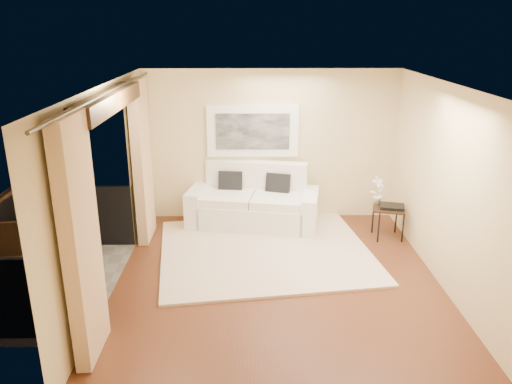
{
  "coord_description": "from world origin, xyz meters",
  "views": [
    {
      "loc": [
        -0.4,
        -6.22,
        3.44
      ],
      "look_at": [
        -0.29,
        0.8,
        1.05
      ],
      "focal_mm": 35.0,
      "sensor_mm": 36.0,
      "label": 1
    }
  ],
  "objects_px": {
    "balcony_chair_near": "(12,252)",
    "side_table": "(389,210)",
    "sofa": "(254,204)",
    "orchid": "(378,190)",
    "ice_bucket": "(44,212)",
    "bistro_table": "(57,226)",
    "balcony_chair_far": "(48,221)"
  },
  "relations": [
    {
      "from": "side_table",
      "to": "balcony_chair_near",
      "type": "distance_m",
      "value": 5.72
    },
    {
      "from": "bistro_table",
      "to": "balcony_chair_far",
      "type": "distance_m",
      "value": 0.67
    },
    {
      "from": "side_table",
      "to": "ice_bucket",
      "type": "distance_m",
      "value": 5.35
    },
    {
      "from": "balcony_chair_near",
      "to": "side_table",
      "type": "bearing_deg",
      "value": 6.36
    },
    {
      "from": "sofa",
      "to": "ice_bucket",
      "type": "distance_m",
      "value": 3.49
    },
    {
      "from": "orchid",
      "to": "balcony_chair_far",
      "type": "distance_m",
      "value": 5.28
    },
    {
      "from": "orchid",
      "to": "balcony_chair_near",
      "type": "relative_size",
      "value": 0.51
    },
    {
      "from": "sofa",
      "to": "side_table",
      "type": "relative_size",
      "value": 3.93
    },
    {
      "from": "side_table",
      "to": "balcony_chair_near",
      "type": "xyz_separation_m",
      "value": [
        -5.48,
        -1.65,
        0.06
      ]
    },
    {
      "from": "bistro_table",
      "to": "balcony_chair_near",
      "type": "bearing_deg",
      "value": -135.28
    },
    {
      "from": "balcony_chair_near",
      "to": "ice_bucket",
      "type": "relative_size",
      "value": 4.74
    },
    {
      "from": "orchid",
      "to": "bistro_table",
      "type": "distance_m",
      "value": 5.04
    },
    {
      "from": "side_table",
      "to": "balcony_chair_far",
      "type": "xyz_separation_m",
      "value": [
        -5.38,
        -0.64,
        0.1
      ]
    },
    {
      "from": "balcony_chair_near",
      "to": "ice_bucket",
      "type": "height_order",
      "value": "ice_bucket"
    },
    {
      "from": "sofa",
      "to": "ice_bucket",
      "type": "xyz_separation_m",
      "value": [
        -2.98,
        -1.74,
        0.54
      ]
    },
    {
      "from": "orchid",
      "to": "bistro_table",
      "type": "relative_size",
      "value": 0.59
    },
    {
      "from": "sofa",
      "to": "side_table",
      "type": "height_order",
      "value": "sofa"
    },
    {
      "from": "bistro_table",
      "to": "balcony_chair_near",
      "type": "relative_size",
      "value": 0.86
    },
    {
      "from": "balcony_chair_far",
      "to": "ice_bucket",
      "type": "relative_size",
      "value": 5.08
    },
    {
      "from": "sofa",
      "to": "bistro_table",
      "type": "xyz_separation_m",
      "value": [
        -2.78,
        -1.81,
        0.36
      ]
    },
    {
      "from": "balcony_chair_far",
      "to": "ice_bucket",
      "type": "xyz_separation_m",
      "value": [
        0.16,
        -0.48,
        0.33
      ]
    },
    {
      "from": "sofa",
      "to": "ice_bucket",
      "type": "height_order",
      "value": "sofa"
    },
    {
      "from": "sofa",
      "to": "orchid",
      "type": "xyz_separation_m",
      "value": [
        2.07,
        -0.46,
        0.4
      ]
    },
    {
      "from": "sofa",
      "to": "balcony_chair_far",
      "type": "xyz_separation_m",
      "value": [
        -3.14,
        -1.26,
        0.21
      ]
    },
    {
      "from": "sofa",
      "to": "balcony_chair_far",
      "type": "bearing_deg",
      "value": -147.78
    },
    {
      "from": "bistro_table",
      "to": "balcony_chair_far",
      "type": "bearing_deg",
      "value": 123.39
    },
    {
      "from": "ice_bucket",
      "to": "balcony_chair_near",
      "type": "bearing_deg",
      "value": -116.39
    },
    {
      "from": "orchid",
      "to": "ice_bucket",
      "type": "xyz_separation_m",
      "value": [
        -5.05,
        -1.27,
        0.13
      ]
    },
    {
      "from": "sofa",
      "to": "balcony_chair_near",
      "type": "relative_size",
      "value": 2.52
    },
    {
      "from": "orchid",
      "to": "sofa",
      "type": "bearing_deg",
      "value": 167.45
    },
    {
      "from": "sofa",
      "to": "bistro_table",
      "type": "relative_size",
      "value": 2.92
    },
    {
      "from": "orchid",
      "to": "balcony_chair_far",
      "type": "xyz_separation_m",
      "value": [
        -5.21,
        -0.8,
        -0.2
      ]
    }
  ]
}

